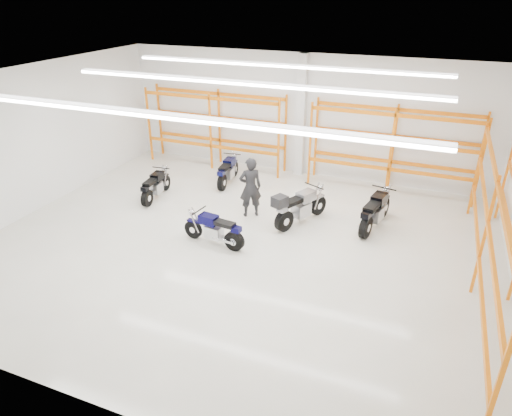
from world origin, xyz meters
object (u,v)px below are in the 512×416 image
at_px(motorcycle_main, 216,231).
at_px(standing_man, 250,187).
at_px(motorcycle_back_b, 227,172).
at_px(motorcycle_back_c, 297,208).
at_px(motorcycle_back_a, 155,187).
at_px(motorcycle_back_d, 375,212).
at_px(structural_column, 301,117).

bearing_deg(motorcycle_main, standing_man, 84.72).
bearing_deg(motorcycle_back_b, motorcycle_main, -69.16).
xyz_separation_m(motorcycle_main, motorcycle_back_c, (1.75, 2.02, 0.12)).
xyz_separation_m(motorcycle_back_c, standing_man, (-1.56, 0.05, 0.40)).
bearing_deg(motorcycle_back_c, motorcycle_back_b, 147.55).
distance_m(motorcycle_back_a, motorcycle_back_d, 7.29).
xyz_separation_m(motorcycle_back_b, structural_column, (2.14, 1.95, 1.79)).
height_order(motorcycle_back_b, standing_man, standing_man).
height_order(motorcycle_back_d, structural_column, structural_column).
bearing_deg(motorcycle_main, motorcycle_back_a, 148.70).
relative_size(motorcycle_main, motorcycle_back_b, 0.97).
bearing_deg(motorcycle_back_b, motorcycle_back_c, -32.45).
bearing_deg(motorcycle_back_b, motorcycle_back_d, -15.01).
distance_m(standing_man, structural_column, 4.24).
distance_m(motorcycle_back_a, standing_man, 3.53).
bearing_deg(motorcycle_back_d, motorcycle_back_c, -164.02).
bearing_deg(motorcycle_back_a, motorcycle_back_d, 5.06).
xyz_separation_m(motorcycle_back_d, structural_column, (-3.39, 3.44, 1.73)).
xyz_separation_m(motorcycle_back_c, motorcycle_back_d, (2.21, 0.63, -0.05)).
distance_m(motorcycle_back_a, structural_column, 5.90).
height_order(motorcycle_main, standing_man, standing_man).
bearing_deg(standing_man, motorcycle_main, 50.99).
relative_size(motorcycle_back_a, standing_man, 1.00).
bearing_deg(structural_column, standing_man, -95.27).
bearing_deg(structural_column, motorcycle_main, -95.28).
bearing_deg(motorcycle_back_d, motorcycle_main, -146.17).
relative_size(standing_man, structural_column, 0.43).
relative_size(motorcycle_back_b, standing_man, 1.04).
bearing_deg(structural_column, motorcycle_back_a, -133.46).
height_order(motorcycle_back_c, structural_column, structural_column).
distance_m(motorcycle_main, motorcycle_back_d, 4.76).
bearing_deg(motorcycle_back_c, motorcycle_main, -130.92).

